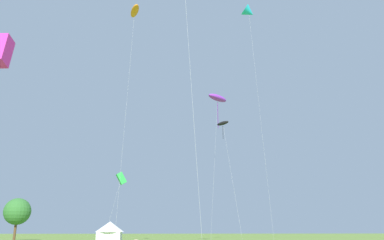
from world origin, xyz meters
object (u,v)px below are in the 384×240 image
(kite_orange_parafoil, at_px, (135,11))
(kite_magenta_box, at_px, (1,51))
(tree_distant_left, at_px, (17,212))
(kite_cyan_delta, at_px, (249,12))
(kite_green_box, at_px, (121,178))
(festival_tent_left, at_px, (110,230))
(kite_purple_parafoil, at_px, (218,98))
(kite_black_parafoil, at_px, (223,124))

(kite_orange_parafoil, bearing_deg, kite_magenta_box, -115.48)
(tree_distant_left, bearing_deg, kite_cyan_delta, -24.95)
(tree_distant_left, bearing_deg, kite_orange_parafoil, -48.46)
(kite_cyan_delta, bearing_deg, kite_green_box, 166.75)
(kite_orange_parafoil, distance_m, kite_cyan_delta, 19.47)
(festival_tent_left, bearing_deg, kite_green_box, -77.21)
(kite_green_box, bearing_deg, kite_magenta_box, -103.94)
(kite_cyan_delta, bearing_deg, kite_orange_parafoil, -162.22)
(kite_green_box, bearing_deg, tree_distant_left, 145.09)
(kite_cyan_delta, xyz_separation_m, tree_distant_left, (-39.53, 18.39, -31.30))
(festival_tent_left, bearing_deg, kite_cyan_delta, -37.29)
(kite_orange_parafoil, xyz_separation_m, festival_tent_left, (-4.66, 23.13, -30.27))
(festival_tent_left, bearing_deg, kite_magenta_box, -96.07)
(kite_magenta_box, bearing_deg, tree_distant_left, 105.78)
(kite_purple_parafoil, relative_size, tree_distant_left, 3.10)
(kite_green_box, bearing_deg, festival_tent_left, 102.79)
(kite_orange_parafoil, relative_size, tree_distant_left, 4.40)
(tree_distant_left, bearing_deg, kite_magenta_box, -74.22)
(kite_magenta_box, bearing_deg, festival_tent_left, 83.93)
(kite_black_parafoil, distance_m, festival_tent_left, 30.46)
(kite_cyan_delta, relative_size, festival_tent_left, 7.31)
(festival_tent_left, distance_m, tree_distant_left, 17.12)
(kite_magenta_box, xyz_separation_m, festival_tent_left, (4.51, 42.36, -14.32))
(kite_black_parafoil, xyz_separation_m, tree_distant_left, (-34.33, 21.20, -11.41))
(kite_black_parafoil, relative_size, tree_distant_left, 2.27)
(kite_green_box, height_order, kite_cyan_delta, kite_cyan_delta)
(kite_magenta_box, distance_m, tree_distant_left, 46.48)
(kite_orange_parafoil, bearing_deg, festival_tent_left, 101.39)
(kite_purple_parafoil, height_order, kite_cyan_delta, kite_cyan_delta)
(kite_green_box, relative_size, tree_distant_left, 1.41)
(festival_tent_left, xyz_separation_m, tree_distant_left, (-16.78, 1.07, 3.22))
(kite_purple_parafoil, distance_m, festival_tent_left, 30.58)
(kite_black_parafoil, height_order, kite_green_box, kite_black_parafoil)
(kite_cyan_delta, distance_m, tree_distant_left, 53.67)
(kite_black_parafoil, distance_m, kite_orange_parafoil, 20.49)
(kite_green_box, bearing_deg, kite_cyan_delta, -13.25)
(festival_tent_left, bearing_deg, kite_purple_parafoil, -37.91)
(kite_green_box, bearing_deg, kite_black_parafoil, -27.02)
(kite_magenta_box, height_order, tree_distant_left, kite_magenta_box)
(festival_tent_left, relative_size, tree_distant_left, 0.69)
(kite_purple_parafoil, distance_m, tree_distant_left, 41.50)
(kite_green_box, distance_m, kite_magenta_box, 31.34)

